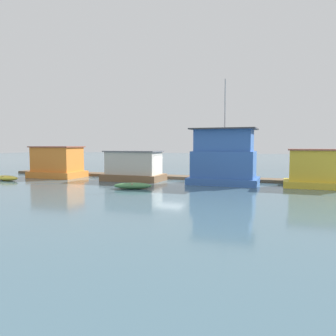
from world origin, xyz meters
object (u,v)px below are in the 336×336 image
(houseboat_orange, at_px, (57,163))
(dinghy_yellow, at_px, (6,178))
(houseboat_brown, at_px, (134,167))
(houseboat_blue, at_px, (224,159))
(dinghy_green, at_px, (133,186))
(houseboat_yellow, at_px, (320,170))

(houseboat_orange, xyz_separation_m, dinghy_yellow, (-2.71, -4.54, -1.37))
(dinghy_yellow, bearing_deg, houseboat_brown, 20.54)
(dinghy_yellow, bearing_deg, houseboat_orange, 59.17)
(houseboat_blue, distance_m, dinghy_green, 9.02)
(houseboat_brown, relative_size, dinghy_green, 1.79)
(houseboat_orange, height_order, houseboat_yellow, houseboat_orange)
(houseboat_orange, relative_size, houseboat_brown, 0.93)
(houseboat_orange, distance_m, dinghy_yellow, 5.46)
(houseboat_blue, bearing_deg, dinghy_green, -136.89)
(houseboat_orange, bearing_deg, houseboat_blue, 0.89)
(houseboat_orange, bearing_deg, houseboat_yellow, 1.28)
(dinghy_green, bearing_deg, houseboat_orange, 154.75)
(houseboat_brown, distance_m, houseboat_yellow, 17.24)
(dinghy_yellow, height_order, dinghy_green, same)
(houseboat_brown, height_order, houseboat_blue, houseboat_blue)
(houseboat_blue, xyz_separation_m, houseboat_yellow, (8.13, 0.31, -0.83))
(houseboat_orange, relative_size, houseboat_yellow, 0.96)
(houseboat_yellow, relative_size, dinghy_green, 1.73)
(houseboat_blue, height_order, dinghy_yellow, houseboat_blue)
(houseboat_brown, xyz_separation_m, dinghy_yellow, (-12.12, -4.54, -1.15))
(houseboat_blue, relative_size, dinghy_green, 2.89)
(dinghy_yellow, bearing_deg, dinghy_green, -4.52)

